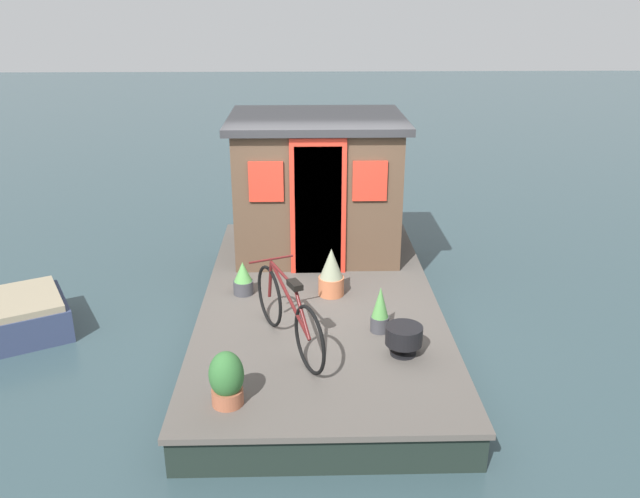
{
  "coord_description": "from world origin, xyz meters",
  "views": [
    {
      "loc": [
        -7.24,
        0.18,
        3.87
      ],
      "look_at": [
        -0.2,
        0.0,
        1.14
      ],
      "focal_mm": 36.64,
      "sensor_mm": 36.0,
      "label": 1
    }
  ],
  "objects_px": {
    "houseboat_cabin": "(317,184)",
    "bicycle": "(288,313)",
    "potted_plant_geranium": "(331,273)",
    "potted_plant_rosemary": "(227,379)",
    "potted_plant_sage": "(380,310)",
    "charcoal_grill": "(404,336)",
    "potted_plant_lavender": "(243,279)"
  },
  "relations": [
    {
      "from": "potted_plant_sage",
      "to": "bicycle",
      "type": "bearing_deg",
      "value": 107.11
    },
    {
      "from": "potted_plant_rosemary",
      "to": "potted_plant_sage",
      "type": "bearing_deg",
      "value": -48.72
    },
    {
      "from": "potted_plant_sage",
      "to": "charcoal_grill",
      "type": "xyz_separation_m",
      "value": [
        -0.5,
        -0.19,
        -0.04
      ]
    },
    {
      "from": "potted_plant_geranium",
      "to": "houseboat_cabin",
      "type": "bearing_deg",
      "value": 5.2
    },
    {
      "from": "houseboat_cabin",
      "to": "potted_plant_sage",
      "type": "xyz_separation_m",
      "value": [
        -2.54,
        -0.63,
        -0.72
      ]
    },
    {
      "from": "houseboat_cabin",
      "to": "charcoal_grill",
      "type": "xyz_separation_m",
      "value": [
        -3.04,
        -0.82,
        -0.76
      ]
    },
    {
      "from": "potted_plant_lavender",
      "to": "charcoal_grill",
      "type": "xyz_separation_m",
      "value": [
        -1.51,
        -1.76,
        0.01
      ]
    },
    {
      "from": "bicycle",
      "to": "potted_plant_sage",
      "type": "height_order",
      "value": "bicycle"
    },
    {
      "from": "potted_plant_sage",
      "to": "potted_plant_lavender",
      "type": "distance_m",
      "value": 1.87
    },
    {
      "from": "potted_plant_rosemary",
      "to": "potted_plant_lavender",
      "type": "distance_m",
      "value": 2.34
    },
    {
      "from": "bicycle",
      "to": "potted_plant_geranium",
      "type": "bearing_deg",
      "value": -21.66
    },
    {
      "from": "houseboat_cabin",
      "to": "potted_plant_geranium",
      "type": "bearing_deg",
      "value": -174.8
    },
    {
      "from": "potted_plant_geranium",
      "to": "charcoal_grill",
      "type": "bearing_deg",
      "value": -155.05
    },
    {
      "from": "potted_plant_lavender",
      "to": "charcoal_grill",
      "type": "height_order",
      "value": "potted_plant_lavender"
    },
    {
      "from": "potted_plant_rosemary",
      "to": "charcoal_grill",
      "type": "bearing_deg",
      "value": -64.09
    },
    {
      "from": "potted_plant_sage",
      "to": "charcoal_grill",
      "type": "distance_m",
      "value": 0.54
    },
    {
      "from": "bicycle",
      "to": "potted_plant_rosemary",
      "type": "height_order",
      "value": "bicycle"
    },
    {
      "from": "potted_plant_geranium",
      "to": "potted_plant_lavender",
      "type": "bearing_deg",
      "value": 87.06
    },
    {
      "from": "potted_plant_sage",
      "to": "charcoal_grill",
      "type": "relative_size",
      "value": 1.38
    },
    {
      "from": "potted_plant_rosemary",
      "to": "bicycle",
      "type": "bearing_deg",
      "value": -27.2
    },
    {
      "from": "bicycle",
      "to": "potted_plant_rosemary",
      "type": "distance_m",
      "value": 1.16
    },
    {
      "from": "potted_plant_sage",
      "to": "potted_plant_lavender",
      "type": "height_order",
      "value": "potted_plant_sage"
    },
    {
      "from": "potted_plant_rosemary",
      "to": "charcoal_grill",
      "type": "height_order",
      "value": "potted_plant_rosemary"
    },
    {
      "from": "bicycle",
      "to": "potted_plant_sage",
      "type": "xyz_separation_m",
      "value": [
        0.3,
        -0.99,
        -0.13
      ]
    },
    {
      "from": "potted_plant_geranium",
      "to": "potted_plant_rosemary",
      "type": "distance_m",
      "value": 2.51
    },
    {
      "from": "potted_plant_geranium",
      "to": "potted_plant_lavender",
      "type": "height_order",
      "value": "potted_plant_geranium"
    },
    {
      "from": "potted_plant_sage",
      "to": "charcoal_grill",
      "type": "bearing_deg",
      "value": -159.6
    },
    {
      "from": "potted_plant_rosemary",
      "to": "charcoal_grill",
      "type": "relative_size",
      "value": 1.37
    },
    {
      "from": "houseboat_cabin",
      "to": "bicycle",
      "type": "bearing_deg",
      "value": 172.86
    },
    {
      "from": "houseboat_cabin",
      "to": "bicycle",
      "type": "distance_m",
      "value": 2.92
    },
    {
      "from": "potted_plant_sage",
      "to": "potted_plant_rosemary",
      "type": "relative_size",
      "value": 1.0
    },
    {
      "from": "potted_plant_sage",
      "to": "potted_plant_rosemary",
      "type": "xyz_separation_m",
      "value": [
        -1.33,
        1.52,
        0.0
      ]
    }
  ]
}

